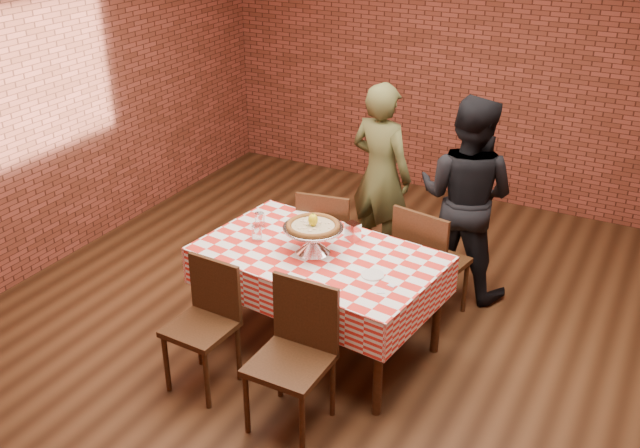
{
  "coord_description": "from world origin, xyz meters",
  "views": [
    {
      "loc": [
        1.92,
        -3.96,
        3.12
      ],
      "look_at": [
        -0.17,
        -0.01,
        0.92
      ],
      "focal_mm": 40.78,
      "sensor_mm": 36.0,
      "label": 1
    }
  ],
  "objects_px": {
    "table": "(319,300)",
    "pizza_stand": "(313,239)",
    "diner_olive": "(381,175)",
    "chair_near_right": "(289,363)",
    "water_glass_right": "(260,220)",
    "water_glass_left": "(257,233)",
    "condiment_caddy": "(353,232)",
    "chair_far_left": "(330,238)",
    "pizza": "(313,226)",
    "chair_near_left": "(200,330)",
    "diner_black": "(466,197)",
    "chair_far_right": "(432,261)"
  },
  "relations": [
    {
      "from": "condiment_caddy",
      "to": "chair_near_right",
      "type": "xyz_separation_m",
      "value": [
        0.11,
        -1.1,
        -0.36
      ]
    },
    {
      "from": "pizza_stand",
      "to": "pizza",
      "type": "distance_m",
      "value": 0.1
    },
    {
      "from": "pizza_stand",
      "to": "water_glass_right",
      "type": "relative_size",
      "value": 3.79
    },
    {
      "from": "table",
      "to": "water_glass_right",
      "type": "bearing_deg",
      "value": 165.59
    },
    {
      "from": "chair_near_right",
      "to": "diner_black",
      "type": "xyz_separation_m",
      "value": [
        0.4,
        2.06,
        0.35
      ]
    },
    {
      "from": "water_glass_left",
      "to": "chair_far_right",
      "type": "relative_size",
      "value": 0.12
    },
    {
      "from": "water_glass_right",
      "to": "diner_olive",
      "type": "bearing_deg",
      "value": 71.81
    },
    {
      "from": "chair_near_right",
      "to": "diner_black",
      "type": "relative_size",
      "value": 0.57
    },
    {
      "from": "water_glass_right",
      "to": "table",
      "type": "bearing_deg",
      "value": -14.41
    },
    {
      "from": "water_glass_right",
      "to": "chair_far_left",
      "type": "bearing_deg",
      "value": 66.6
    },
    {
      "from": "diner_olive",
      "to": "table",
      "type": "bearing_deg",
      "value": 108.24
    },
    {
      "from": "water_glass_right",
      "to": "chair_far_left",
      "type": "relative_size",
      "value": 0.12
    },
    {
      "from": "pizza",
      "to": "chair_far_right",
      "type": "distance_m",
      "value": 1.09
    },
    {
      "from": "chair_near_right",
      "to": "diner_olive",
      "type": "distance_m",
      "value": 2.28
    },
    {
      "from": "pizza",
      "to": "chair_near_right",
      "type": "xyz_separation_m",
      "value": [
        0.28,
        -0.82,
        -0.49
      ]
    },
    {
      "from": "pizza_stand",
      "to": "chair_near_left",
      "type": "xyz_separation_m",
      "value": [
        -0.42,
        -0.76,
        -0.42
      ]
    },
    {
      "from": "pizza_stand",
      "to": "chair_far_left",
      "type": "distance_m",
      "value": 0.9
    },
    {
      "from": "pizza_stand",
      "to": "diner_black",
      "type": "distance_m",
      "value": 1.42
    },
    {
      "from": "condiment_caddy",
      "to": "chair_far_left",
      "type": "xyz_separation_m",
      "value": [
        -0.43,
        0.48,
        -0.37
      ]
    },
    {
      "from": "water_glass_left",
      "to": "chair_near_right",
      "type": "xyz_separation_m",
      "value": [
        0.71,
        -0.78,
        -0.35
      ]
    },
    {
      "from": "chair_far_left",
      "to": "diner_olive",
      "type": "relative_size",
      "value": 0.57
    },
    {
      "from": "pizza",
      "to": "chair_far_left",
      "type": "xyz_separation_m",
      "value": [
        -0.26,
        0.76,
        -0.5
      ]
    },
    {
      "from": "chair_near_right",
      "to": "pizza",
      "type": "bearing_deg",
      "value": 109.25
    },
    {
      "from": "water_glass_left",
      "to": "water_glass_right",
      "type": "height_order",
      "value": "same"
    },
    {
      "from": "water_glass_right",
      "to": "chair_near_right",
      "type": "height_order",
      "value": "chair_near_right"
    },
    {
      "from": "pizza_stand",
      "to": "diner_olive",
      "type": "height_order",
      "value": "diner_olive"
    },
    {
      "from": "pizza_stand",
      "to": "condiment_caddy",
      "type": "height_order",
      "value": "pizza_stand"
    },
    {
      "from": "chair_near_right",
      "to": "condiment_caddy",
      "type": "bearing_deg",
      "value": 96.28
    },
    {
      "from": "pizza",
      "to": "diner_black",
      "type": "relative_size",
      "value": 0.22
    },
    {
      "from": "pizza_stand",
      "to": "water_glass_left",
      "type": "distance_m",
      "value": 0.43
    },
    {
      "from": "table",
      "to": "pizza_stand",
      "type": "relative_size",
      "value": 3.84
    },
    {
      "from": "chair_far_right",
      "to": "pizza",
      "type": "bearing_deg",
      "value": 62.58
    },
    {
      "from": "water_glass_left",
      "to": "chair_near_right",
      "type": "bearing_deg",
      "value": -47.69
    },
    {
      "from": "water_glass_left",
      "to": "condiment_caddy",
      "type": "height_order",
      "value": "condiment_caddy"
    },
    {
      "from": "water_glass_right",
      "to": "diner_olive",
      "type": "relative_size",
      "value": 0.07
    },
    {
      "from": "water_glass_left",
      "to": "chair_far_left",
      "type": "distance_m",
      "value": 0.89
    },
    {
      "from": "pizza",
      "to": "diner_black",
      "type": "distance_m",
      "value": 1.43
    },
    {
      "from": "chair_near_right",
      "to": "water_glass_left",
      "type": "bearing_deg",
      "value": 132.68
    },
    {
      "from": "chair_near_right",
      "to": "diner_black",
      "type": "bearing_deg",
      "value": 79.4
    },
    {
      "from": "condiment_caddy",
      "to": "chair_near_right",
      "type": "relative_size",
      "value": 0.14
    },
    {
      "from": "water_glass_right",
      "to": "diner_olive",
      "type": "distance_m",
      "value": 1.32
    },
    {
      "from": "diner_black",
      "to": "chair_near_left",
      "type": "bearing_deg",
      "value": 65.89
    },
    {
      "from": "water_glass_right",
      "to": "chair_far_left",
      "type": "xyz_separation_m",
      "value": [
        0.26,
        0.61,
        -0.36
      ]
    },
    {
      "from": "table",
      "to": "condiment_caddy",
      "type": "distance_m",
      "value": 0.54
    },
    {
      "from": "diner_black",
      "to": "pizza",
      "type": "bearing_deg",
      "value": 66.04
    },
    {
      "from": "pizza",
      "to": "diner_olive",
      "type": "bearing_deg",
      "value": 94.6
    },
    {
      "from": "chair_far_left",
      "to": "diner_black",
      "type": "relative_size",
      "value": 0.55
    },
    {
      "from": "chair_near_right",
      "to": "diner_olive",
      "type": "relative_size",
      "value": 0.58
    },
    {
      "from": "pizza",
      "to": "chair_far_left",
      "type": "relative_size",
      "value": 0.4
    },
    {
      "from": "pizza",
      "to": "chair_near_left",
      "type": "bearing_deg",
      "value": -118.94
    }
  ]
}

